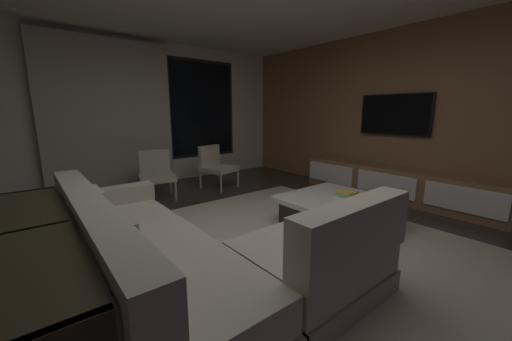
{
  "coord_description": "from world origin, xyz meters",
  "views": [
    {
      "loc": [
        -1.78,
        -2.02,
        1.4
      ],
      "look_at": [
        0.6,
        0.9,
        0.63
      ],
      "focal_mm": 20.21,
      "sensor_mm": 36.0,
      "label": 1
    }
  ],
  "objects": [
    {
      "name": "sectional_couch",
      "position": [
        -0.89,
        -0.13,
        0.29
      ],
      "size": [
        1.98,
        2.5,
        0.82
      ],
      "color": "#A49C8C",
      "rests_on": "floor"
    },
    {
      "name": "book_stack_on_coffee_table",
      "position": [
        1.29,
        -0.03,
        0.39
      ],
      "size": [
        0.22,
        0.21,
        0.06
      ],
      "color": "#6CCFB3",
      "rests_on": "coffee_table"
    },
    {
      "name": "mounted_tv",
      "position": [
        2.95,
        0.25,
        1.35
      ],
      "size": [
        0.05,
        1.14,
        0.66
      ],
      "color": "black"
    },
    {
      "name": "media_console",
      "position": [
        2.77,
        0.05,
        0.25
      ],
      "size": [
        0.46,
        3.1,
        0.52
      ],
      "color": "#8E6642",
      "rests_on": "floor"
    },
    {
      "name": "accent_chair_by_curtain",
      "position": [
        -0.15,
        2.58,
        0.43
      ],
      "size": [
        0.66,
        0.67,
        0.78
      ],
      "color": "#B2ADA0",
      "rests_on": "floor"
    },
    {
      "name": "media_wall",
      "position": [
        3.06,
        0.0,
        1.35
      ],
      "size": [
        0.12,
        7.8,
        2.7
      ],
      "color": "#8E6642",
      "rests_on": "floor"
    },
    {
      "name": "accent_chair_near_window",
      "position": [
        0.96,
        2.55,
        0.43
      ],
      "size": [
        0.68,
        0.69,
        0.78
      ],
      "color": "#B2ADA0",
      "rests_on": "floor"
    },
    {
      "name": "console_table_behind_couch",
      "position": [
        -1.8,
        0.0,
        0.41
      ],
      "size": [
        0.4,
        2.1,
        0.74
      ],
      "color": "#362F1E",
      "rests_on": "floor"
    },
    {
      "name": "area_rug",
      "position": [
        0.35,
        -0.1,
        0.01
      ],
      "size": [
        3.2,
        3.8,
        0.01
      ],
      "primitive_type": "cube",
      "color": "beige",
      "rests_on": "floor"
    },
    {
      "name": "coffee_table",
      "position": [
        1.13,
        -0.02,
        0.19
      ],
      "size": [
        1.16,
        1.16,
        0.36
      ],
      "color": "#362F1E",
      "rests_on": "floor"
    },
    {
      "name": "floor",
      "position": [
        0.0,
        0.0,
        0.0
      ],
      "size": [
        9.2,
        9.2,
        0.0
      ],
      "primitive_type": "plane",
      "color": "#332B26"
    },
    {
      "name": "back_wall_with_window",
      "position": [
        -0.06,
        3.62,
        1.34
      ],
      "size": [
        6.6,
        0.3,
        2.7
      ],
      "color": "silver",
      "rests_on": "floor"
    }
  ]
}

